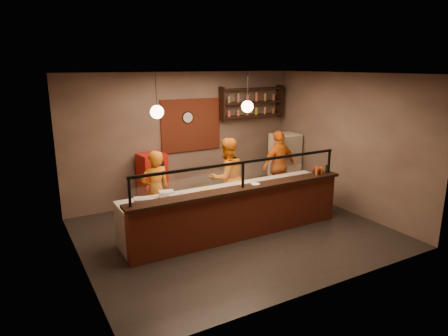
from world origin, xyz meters
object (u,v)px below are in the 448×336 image
wall_clock (188,117)px  cook_right (279,166)px  cook_mid (227,178)px  pizza_dough (251,185)px  fridge (284,163)px  condiment_caddy (317,172)px  cook_left (156,191)px  red_cooler (153,182)px  pepper_mill (326,169)px

wall_clock → cook_right: bearing=-31.3°
cook_mid → pizza_dough: cook_mid is taller
fridge → condiment_caddy: fridge is taller
fridge → cook_mid: bearing=-158.1°
cook_left → cook_mid: cook_mid is taller
cook_left → pizza_dough: (1.84, -0.77, 0.06)m
wall_clock → pizza_dough: wall_clock is taller
cook_mid → condiment_caddy: size_ratio=9.97×
wall_clock → pizza_dough: 2.61m
red_cooler → wall_clock: bearing=9.0°
red_cooler → fridge: bearing=-13.6°
cook_mid → cook_left: bearing=-3.8°
red_cooler → pizza_dough: 2.48m
cook_right → pepper_mill: cook_right is taller
cook_right → pepper_mill: size_ratio=9.38×
condiment_caddy → pepper_mill: 0.21m
cook_left → red_cooler: size_ratio=1.25×
fridge → pepper_mill: bearing=-101.0°
cook_right → pepper_mill: (0.08, -1.60, 0.26)m
condiment_caddy → pepper_mill: pepper_mill is taller
condiment_caddy → wall_clock: bearing=123.7°
cook_left → pepper_mill: bearing=157.0°
wall_clock → pepper_mill: (2.03, -2.78, -0.94)m
cook_left → pizza_dough: size_ratio=3.29×
cook_right → red_cooler: 3.16m
fridge → pizza_dough: (-2.10, -1.56, 0.11)m
red_cooler → condiment_caddy: red_cooler is taller
red_cooler → condiment_caddy: (2.90, -2.42, 0.43)m
pizza_dough → pepper_mill: bearing=-17.0°
red_cooler → pizza_dough: (1.48, -1.97, 0.23)m
cook_mid → cook_right: (1.71, 0.36, -0.01)m
wall_clock → red_cooler: (-1.08, -0.31, -1.42)m
cook_right → pizza_dough: bearing=27.7°
wall_clock → fridge: size_ratio=0.19×
cook_left → fridge: cook_left is taller
cook_mid → red_cooler: cook_mid is taller
red_cooler → pepper_mill: size_ratio=7.14×
cook_right → fridge: size_ratio=1.12×
wall_clock → cook_mid: 1.97m
wall_clock → red_cooler: size_ratio=0.22×
fridge → condiment_caddy: 2.14m
red_cooler → condiment_caddy: size_ratio=7.47×
cook_right → pizza_dough: size_ratio=3.46×
cook_right → cook_mid: bearing=4.4°
condiment_caddy → pepper_mill: (0.20, -0.05, 0.04)m
fridge → condiment_caddy: size_ratio=8.74×
fridge → red_cooler: 3.60m
pizza_dough → pepper_mill: size_ratio=2.71×
cook_left → cook_right: 3.40m
wall_clock → condiment_caddy: (1.83, -2.73, -0.99)m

